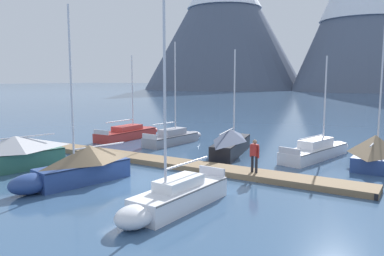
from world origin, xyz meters
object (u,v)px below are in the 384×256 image
at_px(sailboat_outer_slip, 174,197).
at_px(sailboat_last_slip, 376,151).
at_px(sailboat_nearest_berth, 129,133).
at_px(sailboat_end_of_dock, 318,150).
at_px(sailboat_mid_dock_starboard, 79,166).
at_px(sailboat_far_berth, 232,141).
at_px(sailboat_mid_dock_port, 175,137).
at_px(sailboat_second_berth, 2,156).
at_px(person_on_dock, 254,154).

height_order(sailboat_outer_slip, sailboat_last_slip, sailboat_outer_slip).
bearing_deg(sailboat_nearest_berth, sailboat_last_slip, -3.26).
bearing_deg(sailboat_last_slip, sailboat_end_of_dock, 166.49).
distance_m(sailboat_mid_dock_starboard, sailboat_far_berth, 10.97).
bearing_deg(sailboat_last_slip, sailboat_mid_dock_port, 176.54).
relative_size(sailboat_mid_dock_port, sailboat_far_berth, 1.08).
relative_size(sailboat_second_berth, sailboat_end_of_dock, 0.97).
bearing_deg(sailboat_end_of_dock, sailboat_second_berth, -138.50).
bearing_deg(sailboat_mid_dock_starboard, sailboat_outer_slip, -8.52).
height_order(sailboat_nearest_berth, sailboat_far_berth, sailboat_nearest_berth).
bearing_deg(sailboat_outer_slip, person_on_dock, 81.29).
height_order(sailboat_nearest_berth, person_on_dock, sailboat_nearest_berth).
bearing_deg(person_on_dock, sailboat_second_berth, -155.97).
bearing_deg(person_on_dock, sailboat_far_berth, 124.36).
xyz_separation_m(sailboat_mid_dock_starboard, sailboat_last_slip, (12.04, 11.34, 0.02)).
height_order(sailboat_mid_dock_port, sailboat_last_slip, sailboat_last_slip).
relative_size(sailboat_mid_dock_starboard, sailboat_far_berth, 1.15).
bearing_deg(sailboat_far_berth, sailboat_mid_dock_starboard, -107.86).
bearing_deg(sailboat_mid_dock_starboard, sailboat_end_of_dock, 54.57).
xyz_separation_m(sailboat_second_berth, person_on_dock, (12.39, 5.52, 0.38)).
relative_size(sailboat_mid_dock_port, sailboat_end_of_dock, 1.03).
distance_m(sailboat_outer_slip, sailboat_last_slip, 13.65).
height_order(sailboat_nearest_berth, sailboat_mid_dock_starboard, sailboat_mid_dock_starboard).
distance_m(sailboat_nearest_berth, sailboat_last_slip, 19.10).
height_order(sailboat_second_berth, sailboat_far_berth, sailboat_second_berth).
distance_m(sailboat_second_berth, person_on_dock, 13.57).
xyz_separation_m(sailboat_mid_dock_port, sailboat_end_of_dock, (10.95, -0.05, 0.01)).
distance_m(sailboat_end_of_dock, sailboat_last_slip, 3.51).
bearing_deg(person_on_dock, sailboat_nearest_berth, 152.68).
relative_size(sailboat_second_berth, sailboat_last_slip, 0.90).
bearing_deg(sailboat_nearest_berth, sailboat_mid_dock_port, -2.66).
height_order(sailboat_mid_dock_port, sailboat_far_berth, sailboat_mid_dock_port).
xyz_separation_m(sailboat_end_of_dock, person_on_dock, (-1.71, -6.95, 0.76)).
bearing_deg(sailboat_mid_dock_port, sailboat_mid_dock_starboard, -79.34).
xyz_separation_m(sailboat_outer_slip, sailboat_last_slip, (6.03, 12.24, 0.34)).
bearing_deg(sailboat_mid_dock_starboard, sailboat_far_berth, 72.14).
relative_size(sailboat_nearest_berth, sailboat_far_berth, 0.96).
distance_m(sailboat_mid_dock_port, sailboat_last_slip, 14.37).
xyz_separation_m(sailboat_mid_dock_port, sailboat_outer_slip, (8.30, -13.11, 0.05)).
bearing_deg(sailboat_second_berth, sailboat_mid_dock_starboard, 3.31).
bearing_deg(sailboat_second_berth, sailboat_mid_dock_port, 75.88).
xyz_separation_m(sailboat_second_berth, sailboat_far_berth, (8.81, 10.76, -0.02)).
relative_size(sailboat_second_berth, sailboat_outer_slip, 0.85).
distance_m(sailboat_second_berth, sailboat_last_slip, 21.02).
xyz_separation_m(sailboat_nearest_berth, sailboat_end_of_dock, (15.68, -0.27, 0.02)).
relative_size(sailboat_mid_dock_port, sailboat_last_slip, 0.97).
xyz_separation_m(sailboat_end_of_dock, sailboat_last_slip, (3.39, -0.81, 0.38)).
distance_m(sailboat_mid_dock_port, sailboat_outer_slip, 15.51).
distance_m(sailboat_mid_dock_port, sailboat_end_of_dock, 10.95).
bearing_deg(sailboat_outer_slip, sailboat_nearest_berth, 134.37).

